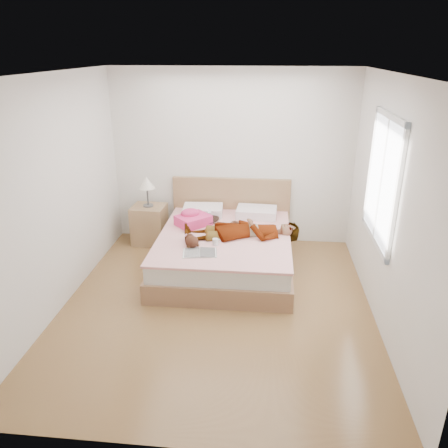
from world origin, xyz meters
name	(u,v)px	position (x,y,z in m)	size (l,w,h in m)	color
ground	(217,306)	(0.00, 0.00, 0.00)	(4.00, 4.00, 0.00)	brown
woman	(243,227)	(0.24, 0.96, 0.62)	(0.59, 1.57, 0.22)	white
hair	(205,219)	(-0.33, 1.41, 0.55)	(0.39, 0.48, 0.07)	black
phone	(209,211)	(-0.26, 1.36, 0.68)	(0.04, 0.09, 0.01)	silver
room_shell	(382,181)	(1.77, 0.30, 1.50)	(4.00, 4.00, 4.00)	white
bed	(225,248)	(0.00, 1.04, 0.28)	(1.80, 2.08, 1.00)	brown
towel	(193,219)	(-0.49, 1.25, 0.60)	(0.56, 0.56, 0.23)	#F44293
magazine	(200,253)	(-0.24, 0.34, 0.52)	(0.45, 0.33, 0.02)	white
coffee_mug	(216,242)	(-0.08, 0.60, 0.55)	(0.12, 0.10, 0.09)	silver
plush_toy	(192,241)	(-0.38, 0.53, 0.59)	(0.23, 0.29, 0.14)	black
nightstand	(149,221)	(-1.24, 1.70, 0.35)	(0.51, 0.46, 1.06)	brown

